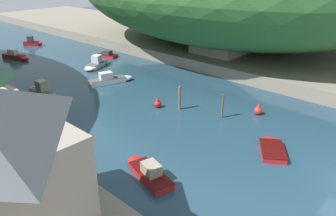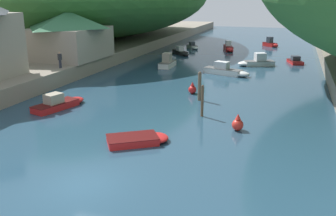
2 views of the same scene
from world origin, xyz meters
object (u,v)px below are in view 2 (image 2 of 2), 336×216
(boat_far_right_bank, at_px, (229,48))
(boat_white_cruiser, at_px, (140,139))
(boathouse_shed, at_px, (69,34))
(boat_small_dinghy, at_px, (181,52))
(boat_far_upstream, at_px, (227,71))
(person_on_quay, at_px, (60,59))
(boat_moored_right, at_px, (60,103))
(boat_navy_launch, at_px, (256,62))
(boat_cabin_cruiser, at_px, (168,62))
(boat_mid_channel, at_px, (294,61))
(channel_buoy_near, at_px, (238,124))
(channel_buoy_far, at_px, (192,89))
(boat_yellow_tender, at_px, (193,47))
(boat_near_quay, at_px, (271,44))

(boat_far_right_bank, bearing_deg, boat_white_cruiser, 75.46)
(boathouse_shed, distance_m, boat_small_dinghy, 19.15)
(boat_far_upstream, xyz_separation_m, person_on_quay, (-15.55, -9.54, 2.08))
(boathouse_shed, distance_m, person_on_quay, 6.63)
(boat_white_cruiser, height_order, boat_moored_right, boat_moored_right)
(boat_small_dinghy, distance_m, boat_navy_launch, 13.27)
(boathouse_shed, xyz_separation_m, person_on_quay, (2.50, -5.85, -1.85))
(boat_far_upstream, relative_size, person_on_quay, 3.37)
(boat_moored_right, relative_size, boat_navy_launch, 1.02)
(boathouse_shed, xyz_separation_m, boat_cabin_cruiser, (10.08, 6.35, -3.85))
(boat_cabin_cruiser, height_order, boat_mid_channel, boat_cabin_cruiser)
(boat_far_upstream, relative_size, channel_buoy_near, 4.85)
(boat_navy_launch, height_order, channel_buoy_far, boat_navy_launch)
(boat_moored_right, relative_size, boat_mid_channel, 1.23)
(person_on_quay, bearing_deg, boat_cabin_cruiser, -17.97)
(boathouse_shed, xyz_separation_m, boat_yellow_tender, (8.82, 23.19, -4.03))
(boathouse_shed, xyz_separation_m, channel_buoy_near, (21.92, -14.26, -3.92))
(boat_far_right_bank, distance_m, boat_yellow_tender, 6.09)
(boat_mid_channel, bearing_deg, boat_moored_right, -139.08)
(boat_cabin_cruiser, bearing_deg, boathouse_shed, -148.78)
(boathouse_shed, height_order, boat_navy_launch, boathouse_shed)
(boat_white_cruiser, distance_m, boat_yellow_tender, 42.29)
(channel_buoy_near, distance_m, person_on_quay, 21.27)
(boathouse_shed, relative_size, boat_small_dinghy, 2.05)
(boat_moored_right, bearing_deg, boat_near_quay, 87.52)
(boat_small_dinghy, relative_size, boat_white_cruiser, 1.09)
(boat_navy_launch, bearing_deg, boat_near_quay, -27.80)
(boat_far_upstream, distance_m, channel_buoy_far, 9.62)
(boat_white_cruiser, height_order, boat_cabin_cruiser, boat_cabin_cruiser)
(boat_navy_launch, bearing_deg, boat_white_cruiser, 145.97)
(boat_white_cruiser, height_order, channel_buoy_far, channel_buoy_far)
(boat_yellow_tender, xyz_separation_m, channel_buoy_far, (7.68, -28.99, 0.08))
(boat_far_upstream, height_order, channel_buoy_near, boat_far_upstream)
(boat_far_upstream, relative_size, boat_far_right_bank, 1.11)
(boat_navy_launch, relative_size, channel_buoy_far, 4.35)
(boat_white_cruiser, distance_m, boat_far_upstream, 22.15)
(boat_near_quay, xyz_separation_m, boat_navy_launch, (-0.59, -19.57, -0.01))
(boat_far_upstream, bearing_deg, boat_white_cruiser, 13.96)
(boat_near_quay, relative_size, boat_mid_channel, 0.76)
(boathouse_shed, distance_m, boat_cabin_cruiser, 12.52)
(boat_far_right_bank, bearing_deg, boat_cabin_cruiser, 57.11)
(boat_near_quay, xyz_separation_m, channel_buoy_far, (-4.66, -35.90, -0.06))
(boat_small_dinghy, bearing_deg, boat_yellow_tender, -129.12)
(boathouse_shed, bearing_deg, boat_mid_channel, 29.38)
(boat_small_dinghy, bearing_deg, channel_buoy_far, 70.67)
(boat_moored_right, distance_m, boat_yellow_tender, 36.77)
(boat_small_dinghy, height_order, boat_white_cruiser, boat_small_dinghy)
(boat_moored_right, distance_m, channel_buoy_near, 14.44)
(boat_far_upstream, xyz_separation_m, boat_moored_right, (-10.55, -17.25, -0.06))
(boat_navy_launch, xyz_separation_m, person_on_quay, (-18.07, -16.38, 2.05))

